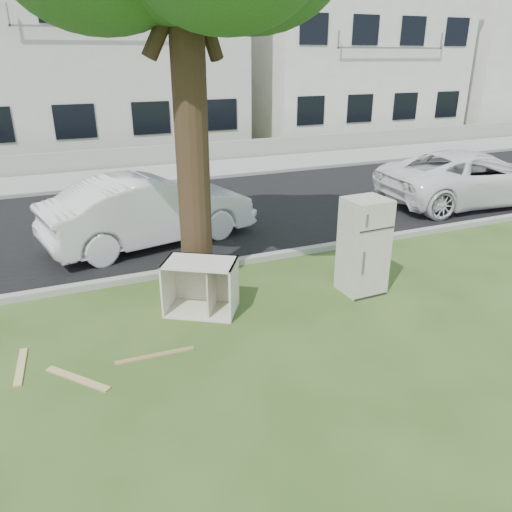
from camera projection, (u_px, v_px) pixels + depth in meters
name	position (u px, v px, depth m)	size (l,w,h in m)	color
ground	(259.00, 329.00, 7.48)	(120.00, 120.00, 0.00)	#2E4A1A
road	(165.00, 217.00, 12.59)	(120.00, 7.00, 0.01)	black
kerb_near	(209.00, 269.00, 9.57)	(120.00, 0.18, 0.12)	gray
kerb_far	(138.00, 186.00, 15.62)	(120.00, 0.18, 0.12)	gray
sidewalk	(130.00, 176.00, 16.86)	(120.00, 2.80, 0.01)	gray
low_wall	(121.00, 158.00, 18.09)	(120.00, 0.15, 0.70)	gray
townhouse_center	(94.00, 57.00, 21.01)	(11.22, 8.16, 7.44)	#B7B2A7
townhouse_right	(338.00, 63.00, 25.49)	(10.20, 8.16, 6.84)	white
fridge	(364.00, 246.00, 8.41)	(0.68, 0.63, 1.65)	silver
cabinet	(201.00, 287.00, 7.85)	(1.10, 0.68, 0.86)	beige
plank_a	(155.00, 355.00, 6.80)	(1.08, 0.09, 0.02)	olive
plank_b	(77.00, 379.00, 6.31)	(1.01, 0.10, 0.02)	tan
plank_c	(21.00, 366.00, 6.56)	(0.88, 0.10, 0.02)	tan
car_center	(150.00, 210.00, 10.66)	(1.57, 4.50, 1.48)	silver
car_right	(472.00, 177.00, 13.59)	(2.38, 5.16, 1.43)	white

